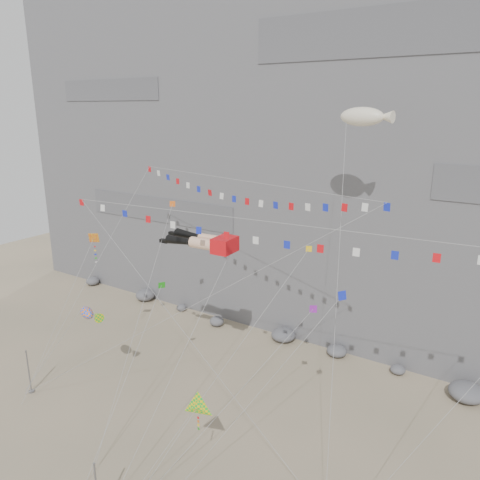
{
  "coord_description": "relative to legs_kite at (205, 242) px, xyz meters",
  "views": [
    {
      "loc": [
        20.42,
        -23.46,
        23.96
      ],
      "look_at": [
        -0.38,
        9.0,
        13.01
      ],
      "focal_mm": 35.0,
      "sensor_mm": 36.0,
      "label": 1
    }
  ],
  "objects": [
    {
      "name": "blimp_windsock",
      "position": [
        10.16,
        6.47,
        9.79
      ],
      "size": [
        6.53,
        15.35,
        27.59
      ],
      "color": "#F8ECCC",
      "rests_on": "ground"
    },
    {
      "name": "talus_boulders",
      "position": [
        1.65,
        11.28,
        -12.85
      ],
      "size": [
        60.0,
        3.0,
        1.2
      ],
      "primitive_type": null,
      "color": "slate",
      "rests_on": "ground"
    },
    {
      "name": "delta_kite",
      "position": [
        6.17,
        -9.31,
        -7.6
      ],
      "size": [
        3.58,
        4.46,
        7.7
      ],
      "color": "yellow",
      "rests_on": "ground"
    },
    {
      "name": "fish_windsock",
      "position": [
        -7.61,
        -6.24,
        -5.76
      ],
      "size": [
        7.3,
        4.02,
        9.89
      ],
      "color": "orange",
      "rests_on": "ground"
    },
    {
      "name": "flag_banner_upper",
      "position": [
        1.28,
        3.3,
        4.67
      ],
      "size": [
        26.97,
        15.9,
        26.22
      ],
      "color": "red",
      "rests_on": "ground"
    },
    {
      "name": "small_kite_c",
      "position": [
        -1.99,
        -3.32,
        -3.29
      ],
      "size": [
        2.47,
        10.82,
        14.53
      ],
      "color": "#1B9917",
      "rests_on": "ground"
    },
    {
      "name": "small_kite_a",
      "position": [
        -4.46,
        1.1,
        2.0
      ],
      "size": [
        4.79,
        14.72,
        21.58
      ],
      "color": "#DD5812",
      "rests_on": "ground"
    },
    {
      "name": "small_kite_e",
      "position": [
        13.32,
        -4.78,
        -0.25
      ],
      "size": [
        8.87,
        6.71,
        16.8
      ],
      "color": "#1626C2",
      "rests_on": "ground"
    },
    {
      "name": "cliff",
      "position": [
        1.65,
        26.28,
        11.55
      ],
      "size": [
        80.0,
        28.0,
        50.0
      ],
      "primitive_type": "cube",
      "color": "slate",
      "rests_on": "ground"
    },
    {
      "name": "anchor_pole_left",
      "position": [
        -12.5,
        -9.01,
        -11.41
      ],
      "size": [
        0.12,
        0.12,
        4.08
      ],
      "primitive_type": "cylinder",
      "color": "gray",
      "rests_on": "ground"
    },
    {
      "name": "ground",
      "position": [
        1.65,
        -5.72,
        -13.45
      ],
      "size": [
        120.0,
        120.0,
        0.0
      ],
      "primitive_type": "plane",
      "color": "tan",
      "rests_on": "ground"
    },
    {
      "name": "legs_kite",
      "position": [
        0.0,
        0.0,
        0.0
      ],
      "size": [
        6.86,
        14.51,
        18.95
      ],
      "rotation": [
        0.0,
        0.0,
        0.04
      ],
      "color": "red",
      "rests_on": "ground"
    },
    {
      "name": "flag_banner_lower",
      "position": [
        7.04,
        -1.69,
        2.9
      ],
      "size": [
        35.57,
        7.94,
        19.36
      ],
      "color": "red",
      "rests_on": "ground"
    },
    {
      "name": "small_kite_d",
      "position": [
        8.49,
        0.69,
        0.09
      ],
      "size": [
        6.1,
        13.89,
        20.07
      ],
      "color": "yellow",
      "rests_on": "ground"
    },
    {
      "name": "small_kite_b",
      "position": [
        10.14,
        -1.47,
        -3.13
      ],
      "size": [
        7.05,
        10.54,
        15.76
      ],
      "color": "purple",
      "rests_on": "ground"
    },
    {
      "name": "harlequin_kite",
      "position": [
        -10.07,
        -2.86,
        -0.57
      ],
      "size": [
        2.5,
        8.72,
        15.1
      ],
      "color": "red",
      "rests_on": "ground"
    }
  ]
}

